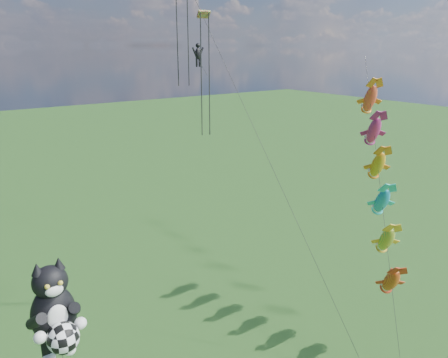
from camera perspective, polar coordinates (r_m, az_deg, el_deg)
cat_kite_rig at (r=24.00m, az=-21.21°, el=-15.99°), size 2.54×4.20×11.37m
fish_windsock_rig at (r=34.36m, az=19.68°, el=-0.48°), size 9.87×12.69×20.35m
parafoil_rig at (r=34.04m, az=-3.09°, el=16.28°), size 4.67×17.10×26.85m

